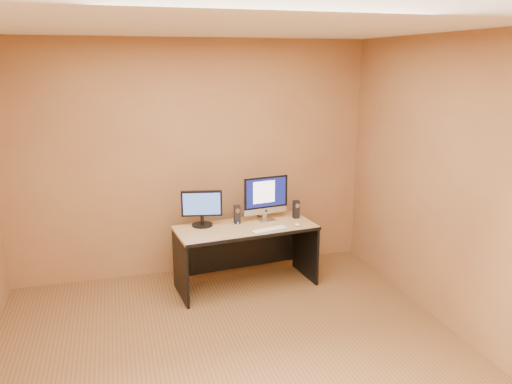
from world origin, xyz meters
TOP-DOWN VIEW (x-y plane):
  - floor at (0.00, 0.00)m, footprint 4.00×4.00m
  - walls at (0.00, 0.00)m, footprint 4.00×4.00m
  - ceiling at (0.00, 0.00)m, footprint 4.00×4.00m
  - desk at (0.44, 1.40)m, footprint 1.51×0.78m
  - imac at (0.72, 1.56)m, footprint 0.54×0.26m
  - second_monitor at (0.01, 1.56)m, footprint 0.47×0.30m
  - speaker_left at (0.38, 1.53)m, footprint 0.06×0.07m
  - speaker_right at (1.06, 1.54)m, footprint 0.07×0.07m
  - keyboard at (0.65, 1.22)m, footprint 0.40×0.19m
  - mouse at (0.97, 1.27)m, footprint 0.06×0.09m
  - cable_a at (0.71, 1.67)m, footprint 0.12×0.17m
  - cable_b at (0.66, 1.68)m, footprint 0.06×0.16m

SIDE VIEW (x-z plane):
  - floor at x=0.00m, z-range 0.00..0.00m
  - desk at x=0.44m, z-range 0.00..0.67m
  - cable_a at x=0.71m, z-range 0.67..0.68m
  - cable_b at x=0.66m, z-range 0.67..0.68m
  - keyboard at x=0.65m, z-range 0.67..0.69m
  - mouse at x=0.97m, z-range 0.67..0.70m
  - speaker_left at x=0.38m, z-range 0.67..0.87m
  - speaker_right at x=1.06m, z-range 0.67..0.87m
  - second_monitor at x=0.01m, z-range 0.67..1.05m
  - imac at x=0.72m, z-range 0.67..1.17m
  - walls at x=0.00m, z-range 0.00..2.60m
  - ceiling at x=0.00m, z-range 2.60..2.60m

